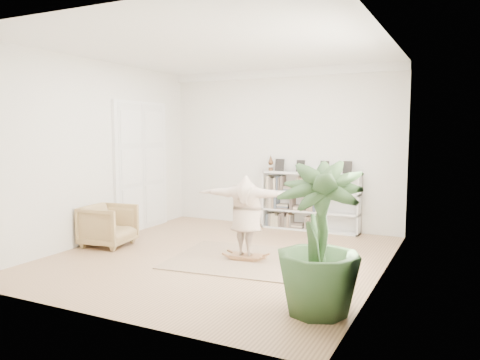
{
  "coord_description": "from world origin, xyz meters",
  "views": [
    {
      "loc": [
        3.89,
        -7.08,
        2.21
      ],
      "look_at": [
        0.2,
        0.4,
        1.33
      ],
      "focal_mm": 35.0,
      "sensor_mm": 36.0,
      "label": 1
    }
  ],
  "objects_px": {
    "rocker_board": "(246,256)",
    "armchair": "(108,225)",
    "houseplant": "(318,239)",
    "bookshelf": "(310,202)",
    "person": "(246,213)"
  },
  "relations": [
    {
      "from": "rocker_board",
      "to": "person",
      "type": "distance_m",
      "value": 0.75
    },
    {
      "from": "armchair",
      "to": "rocker_board",
      "type": "bearing_deg",
      "value": -92.22
    },
    {
      "from": "bookshelf",
      "to": "person",
      "type": "height_order",
      "value": "bookshelf"
    },
    {
      "from": "bookshelf",
      "to": "houseplant",
      "type": "relative_size",
      "value": 1.19
    },
    {
      "from": "armchair",
      "to": "rocker_board",
      "type": "relative_size",
      "value": 1.55
    },
    {
      "from": "person",
      "to": "armchair",
      "type": "bearing_deg",
      "value": -1.18
    },
    {
      "from": "bookshelf",
      "to": "houseplant",
      "type": "distance_m",
      "value": 4.82
    },
    {
      "from": "bookshelf",
      "to": "rocker_board",
      "type": "height_order",
      "value": "bookshelf"
    },
    {
      "from": "person",
      "to": "houseplant",
      "type": "xyz_separation_m",
      "value": [
        1.78,
        -1.72,
        0.1
      ]
    },
    {
      "from": "rocker_board",
      "to": "houseplant",
      "type": "xyz_separation_m",
      "value": [
        1.78,
        -1.72,
        0.85
      ]
    },
    {
      "from": "person",
      "to": "bookshelf",
      "type": "bearing_deg",
      "value": -100.89
    },
    {
      "from": "bookshelf",
      "to": "houseplant",
      "type": "bearing_deg",
      "value": -71.12
    },
    {
      "from": "armchair",
      "to": "houseplant",
      "type": "distance_m",
      "value": 4.86
    },
    {
      "from": "bookshelf",
      "to": "person",
      "type": "bearing_deg",
      "value": -94.56
    },
    {
      "from": "rocker_board",
      "to": "armchair",
      "type": "bearing_deg",
      "value": 178.82
    }
  ]
}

